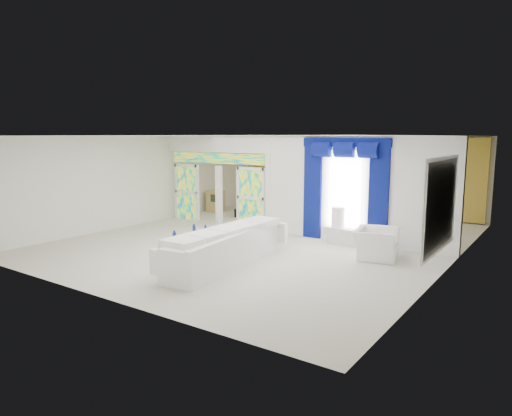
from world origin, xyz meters
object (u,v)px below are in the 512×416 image
Objects in this scene: armchair at (376,244)px; grand_piano at (272,201)px; white_sofa at (228,249)px; coffee_table at (194,245)px; console_table at (347,236)px.

grand_piano is at bearing 41.81° from armchair.
white_sofa is 7.73m from grand_piano.
grand_piano reaches higher than white_sofa.
console_table reaches higher than coffee_table.
white_sofa reaches higher than armchair.
armchair reaches higher than console_table.
coffee_table is at bearing 107.80° from armchair.
coffee_table is at bearing -130.28° from console_table.
armchair is at bearing -41.06° from console_table.
console_table is at bearing -45.76° from grand_piano.
grand_piano is (-4.73, 3.41, 0.23)m from console_table.
armchair is 0.65× the size of grand_piano.
coffee_table is (-1.35, 0.30, -0.17)m from white_sofa.
console_table is 0.74× the size of grand_piano.
white_sofa is at bearing -12.53° from coffee_table.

